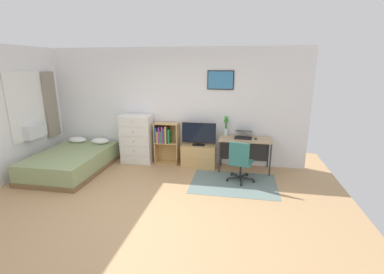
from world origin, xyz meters
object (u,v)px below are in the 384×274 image
at_px(television, 199,134).
at_px(computer_mouse, 256,139).
at_px(laptop, 243,135).
at_px(bookshelf, 165,139).
at_px(tv_stand, 199,155).
at_px(desk, 245,144).
at_px(bed, 72,161).
at_px(dresser, 137,139).
at_px(bamboo_vase, 226,125).
at_px(office_chair, 240,161).

xyz_separation_m(television, computer_mouse, (1.27, -0.09, -0.02)).
bearing_deg(laptop, computer_mouse, -19.65).
distance_m(bookshelf, tv_stand, 0.89).
relative_size(tv_stand, desk, 0.69).
height_order(bed, dresser, dresser).
bearing_deg(television, bookshelf, 175.17).
xyz_separation_m(laptop, bamboo_vase, (-0.40, 0.11, 0.17)).
relative_size(desk, office_chair, 1.33).
distance_m(bed, tv_stand, 2.86).
height_order(bed, computer_mouse, computer_mouse).
bearing_deg(desk, dresser, -179.78).
bearing_deg(desk, bookshelf, 178.40).
bearing_deg(office_chair, television, 155.72).
xyz_separation_m(dresser, television, (1.50, -0.01, 0.19)).
bearing_deg(laptop, bamboo_vase, 168.07).
bearing_deg(laptop, television, -174.34).
bearing_deg(television, dresser, 179.72).
height_order(bookshelf, laptop, bookshelf).
bearing_deg(tv_stand, desk, -0.28).
relative_size(tv_stand, computer_mouse, 7.58).
height_order(dresser, office_chair, dresser).
bearing_deg(tv_stand, laptop, 0.39).
bearing_deg(laptop, bookshelf, -177.26).
bearing_deg(television, bamboo_vase, 13.17).
relative_size(tv_stand, television, 1.01).
bearing_deg(office_chair, desk, 96.72).
bearing_deg(bamboo_vase, dresser, -176.34).
height_order(bookshelf, television, television).
bearing_deg(dresser, tv_stand, 0.57).
bearing_deg(tv_stand, bamboo_vase, 11.17).
relative_size(bed, tv_stand, 2.58).
xyz_separation_m(tv_stand, television, (0.00, -0.02, 0.52)).
bearing_deg(bookshelf, laptop, -1.26).
relative_size(bookshelf, office_chair, 1.15).
bearing_deg(television, tv_stand, 90.00).
bearing_deg(office_chair, dresser, 176.68).
relative_size(dresser, desk, 1.02).
bearing_deg(bed, desk, 11.71).
bearing_deg(bamboo_vase, computer_mouse, -19.13).
relative_size(bed, computer_mouse, 19.56).
bearing_deg(bookshelf, computer_mouse, -4.30).
relative_size(television, bamboo_vase, 1.74).
xyz_separation_m(bookshelf, office_chair, (1.77, -0.81, -0.14)).
bearing_deg(bookshelf, television, -4.83).
height_order(bed, desk, desk).
distance_m(bed, computer_mouse, 4.10).
relative_size(dresser, laptop, 2.70).
height_order(tv_stand, office_chair, office_chair).
distance_m(laptop, computer_mouse, 0.30).
height_order(dresser, laptop, dresser).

